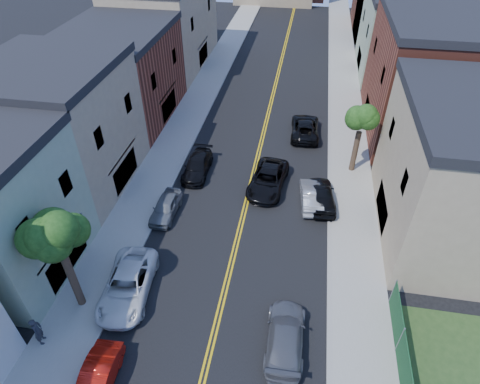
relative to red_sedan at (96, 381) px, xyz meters
The scene contains 22 objects.
sidewalk_left 30.54m from the red_sedan, 95.75° to the left, with size 3.20×100.00×0.15m, color gray.
sidewalk_right 32.95m from the red_sedan, 67.25° to the left, with size 3.20×100.00×0.15m, color gray.
curb_left 30.42m from the red_sedan, 92.47° to the left, with size 0.30×100.00×0.15m, color gray.
curb_right 32.32m from the red_sedan, 70.11° to the left, with size 0.30×100.00×0.15m, color gray.
bldg_left_tan_near 18.31m from the red_sedan, 120.77° to the left, with size 9.00×10.00×9.00m, color #998466.
bldg_left_brick 28.13m from the red_sedan, 109.15° to the left, with size 9.00×12.00×8.00m, color brown.
bldg_left_tan_far 41.61m from the red_sedan, 102.78° to the left, with size 9.00×16.00×9.50m, color #998466.
bldg_right_tan 24.01m from the red_sedan, 37.36° to the left, with size 9.00×12.00×9.00m, color #998466.
bldg_right_brick 34.34m from the red_sedan, 56.43° to the left, with size 9.00×14.00×10.00m, color brown.
bldg_right_palegrn 46.52m from the red_sedan, 66.03° to the left, with size 9.00×12.00×8.50m, color gray.
tree_left_mid 7.97m from the red_sedan, 124.66° to the left, with size 5.20×5.20×9.29m.
tree_right_far 24.59m from the red_sedan, 57.96° to the left, with size 4.40×4.40×8.03m.
red_sedan is the anchor object (origin of this frame).
white_pickup 5.59m from the red_sedan, 96.78° to the left, with size 2.57×5.57×1.55m, color silver.
grey_car_left 12.68m from the red_sedan, 92.98° to the left, with size 1.57×3.90×1.33m, color slate.
black_car_left 17.95m from the red_sedan, 89.01° to the left, with size 1.90×4.67×1.36m, color black.
grey_car_right 9.46m from the red_sedan, 24.00° to the left, with size 1.98×4.86×1.41m, color #53555B.
black_car_right 18.84m from the red_sedan, 56.70° to the left, with size 1.82×4.52×1.54m, color black.
silver_car_right 18.34m from the red_sedan, 58.52° to the left, with size 1.46×4.18×1.38m, color #A1A3A8.
dark_car_right_far 26.97m from the red_sedan, 71.32° to the left, with size 2.48×5.37×1.49m, color black.
black_suv_lane 18.08m from the red_sedan, 70.01° to the left, with size 2.52×5.47×1.52m, color black.
pedestrian_left 4.35m from the red_sedan, 155.88° to the left, with size 0.67×0.44×1.84m, color #26272E.
Camera 1 is at (3.45, 1.66, 19.74)m, focal length 30.32 mm.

